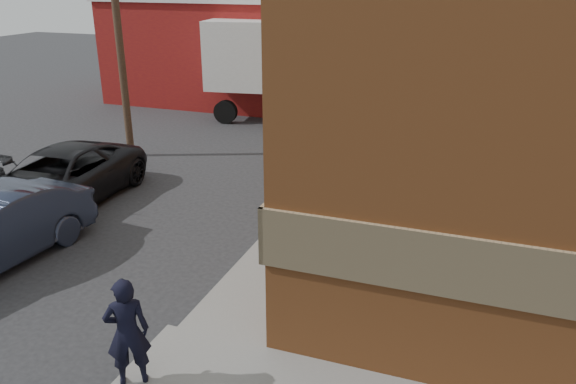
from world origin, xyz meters
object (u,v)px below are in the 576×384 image
Objects in this scene: utility_pole at (117,21)px; suv_a at (58,179)px; warehouse at (276,45)px; man at (127,332)px; box_truck at (305,65)px.

suv_a is at bearing -79.46° from utility_pole.
man is at bearing -74.94° from warehouse.
utility_pole is 0.98× the size of box_truck.
warehouse is at bearing 85.14° from suv_a.
man is 0.21× the size of box_truck.
utility_pole reaches higher than suv_a.
box_truck reaches higher than suv_a.
man reaches higher than suv_a.
warehouse is 8.67× the size of man.
warehouse reaches higher than man.
suv_a is (0.87, -4.70, -3.94)m from utility_pole.
man is 8.69m from suv_a.
man is at bearing -88.84° from box_truck.
warehouse is 15.84m from suv_a.
utility_pole is (-1.50, -11.00, 1.93)m from warehouse.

